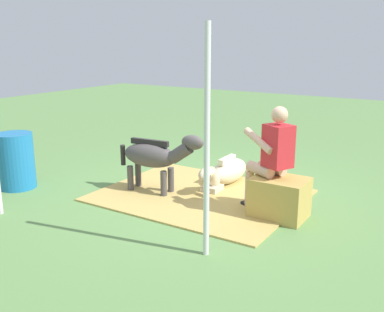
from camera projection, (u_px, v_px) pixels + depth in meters
The scene contains 8 objects.
ground_plane at pixel (210, 195), 6.34m from camera, with size 24.00×24.00×0.00m, color #608C4C.
hay_patch at pixel (200, 195), 6.30m from camera, with size 2.70×2.17×0.02m, color tan.
hay_bale at pixel (279, 198), 5.50m from camera, with size 0.66×0.52×0.50m, color tan.
person_seated at pixel (271, 155), 5.49m from camera, with size 0.72×0.59×1.38m.
pony_standing at pixel (155, 156), 6.29m from camera, with size 1.35×0.39×0.91m.
pony_lying at pixel (226, 172), 6.78m from camera, with size 0.42×1.34×0.42m.
water_barrel at pixel (16, 161), 6.56m from camera, with size 0.53×0.53×0.82m, color #1E72B2.
tent_pole_left at pixel (207, 145), 4.31m from camera, with size 0.06×0.06×2.31m, color silver.
Camera 1 is at (-2.99, 5.21, 2.15)m, focal length 41.77 mm.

